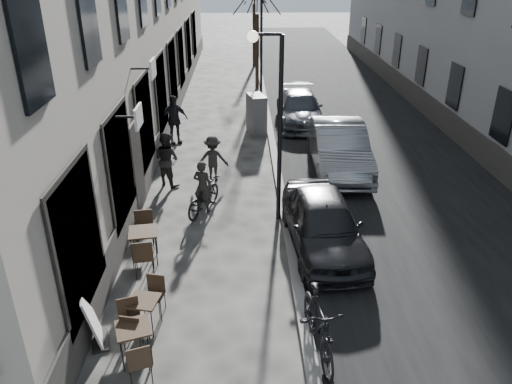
{
  "coord_description": "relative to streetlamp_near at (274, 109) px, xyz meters",
  "views": [
    {
      "loc": [
        -1.0,
        -6.32,
        6.74
      ],
      "look_at": [
        -0.69,
        3.98,
        1.8
      ],
      "focal_mm": 35.0,
      "sensor_mm": 36.0,
      "label": 1
    }
  ],
  "objects": [
    {
      "name": "cyclist_rider",
      "position": [
        -1.95,
        0.51,
        -2.38
      ],
      "size": [
        0.67,
        0.57,
        1.56
      ],
      "primitive_type": "imported",
      "rotation": [
        0.0,
        0.0,
        2.73
      ],
      "color": "#282623",
      "rests_on": "ground"
    },
    {
      "name": "bistro_set_a",
      "position": [
        -2.81,
        -5.3,
        -2.71
      ],
      "size": [
        0.85,
        1.52,
        0.87
      ],
      "rotation": [
        0.0,
        0.0,
        0.32
      ],
      "color": "black",
      "rests_on": "ground"
    },
    {
      "name": "moped",
      "position": [
        0.52,
        -5.22,
        -2.53
      ],
      "size": [
        0.81,
        2.15,
        1.26
      ],
      "primitive_type": "imported",
      "rotation": [
        0.0,
        0.0,
        0.11
      ],
      "color": "black",
      "rests_on": "ground"
    },
    {
      "name": "pedestrian_mid",
      "position": [
        -1.76,
        2.69,
        -2.4
      ],
      "size": [
        1.01,
        0.62,
        1.52
      ],
      "primitive_type": "imported",
      "rotation": [
        0.0,
        0.0,
        3.09
      ],
      "color": "#282423",
      "rests_on": "ground"
    },
    {
      "name": "bistro_set_c",
      "position": [
        -3.19,
        -2.02,
        -2.66
      ],
      "size": [
        0.76,
        1.68,
        0.97
      ],
      "rotation": [
        0.0,
        0.0,
        0.15
      ],
      "color": "black",
      "rests_on": "ground"
    },
    {
      "name": "bistro_set_b",
      "position": [
        -2.77,
        -4.47,
        -2.74
      ],
      "size": [
        0.67,
        1.43,
        0.82
      ],
      "rotation": [
        0.0,
        0.0,
        -0.21
      ],
      "color": "black",
      "rests_on": "ground"
    },
    {
      "name": "car_near",
      "position": [
        1.17,
        -1.58,
        -2.45
      ],
      "size": [
        1.97,
        4.3,
        1.43
      ],
      "primitive_type": "imported",
      "rotation": [
        0.0,
        0.0,
        0.07
      ],
      "color": "black",
      "rests_on": "ground"
    },
    {
      "name": "road",
      "position": [
        4.02,
        10.0,
        -3.16
      ],
      "size": [
        7.3,
        60.0,
        0.0
      ],
      "primitive_type": "cube",
      "color": "black",
      "rests_on": "ground"
    },
    {
      "name": "streetlamp_far",
      "position": [
        0.0,
        12.0,
        0.0
      ],
      "size": [
        0.9,
        0.28,
        5.09
      ],
      "color": "black",
      "rests_on": "ground"
    },
    {
      "name": "bicycle",
      "position": [
        -1.95,
        0.51,
        -2.68
      ],
      "size": [
        1.31,
        1.92,
        0.95
      ],
      "primitive_type": "imported",
      "rotation": [
        0.0,
        0.0,
        2.73
      ],
      "color": "black",
      "rests_on": "ground"
    },
    {
      "name": "car_mid",
      "position": [
        2.47,
        3.46,
        -2.36
      ],
      "size": [
        1.87,
        4.94,
        1.61
      ],
      "primitive_type": "imported",
      "rotation": [
        0.0,
        0.0,
        -0.04
      ],
      "color": "gray",
      "rests_on": "ground"
    },
    {
      "name": "car_far",
      "position": [
        1.72,
        8.69,
        -2.49
      ],
      "size": [
        1.94,
        4.62,
        1.33
      ],
      "primitive_type": "imported",
      "rotation": [
        0.0,
        0.0,
        -0.02
      ],
      "color": "#3B3E46",
      "rests_on": "ground"
    },
    {
      "name": "kerb",
      "position": [
        0.37,
        10.0,
        -3.1
      ],
      "size": [
        0.25,
        60.0,
        0.12
      ],
      "primitive_type": "cube",
      "color": "gray",
      "rests_on": "ground"
    },
    {
      "name": "streetlamp_near",
      "position": [
        0.0,
        0.0,
        0.0
      ],
      "size": [
        0.9,
        0.28,
        5.09
      ],
      "color": "black",
      "rests_on": "ground"
    },
    {
      "name": "utility_cabinet",
      "position": [
        -0.2,
        7.39,
        -2.36
      ],
      "size": [
        0.85,
        1.19,
        1.61
      ],
      "primitive_type": "cube",
      "rotation": [
        0.0,
        0.0,
        0.26
      ],
      "color": "#5D5D5F",
      "rests_on": "ground"
    },
    {
      "name": "ground",
      "position": [
        0.17,
        -6.0,
        -3.16
      ],
      "size": [
        120.0,
        120.0,
        0.0
      ],
      "primitive_type": "plane",
      "color": "#33312E",
      "rests_on": "ground"
    },
    {
      "name": "sign_board",
      "position": [
        -3.67,
        -4.84,
        -2.7
      ],
      "size": [
        0.56,
        0.72,
        1.13
      ],
      "rotation": [
        0.0,
        0.0,
        0.3
      ],
      "color": "black",
      "rests_on": "ground"
    },
    {
      "name": "pedestrian_near",
      "position": [
        -3.2,
        2.38,
        -2.28
      ],
      "size": [
        1.09,
        1.04,
        1.76
      ],
      "primitive_type": "imported",
      "rotation": [
        0.0,
        0.0,
        2.53
      ],
      "color": "#272422",
      "rests_on": "ground"
    },
    {
      "name": "pedestrian_far",
      "position": [
        -3.43,
        6.29,
        -2.21
      ],
      "size": [
        1.2,
        0.91,
        1.9
      ],
      "primitive_type": "imported",
      "rotation": [
        0.0,
        0.0,
        0.46
      ],
      "color": "black",
      "rests_on": "ground"
    }
  ]
}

